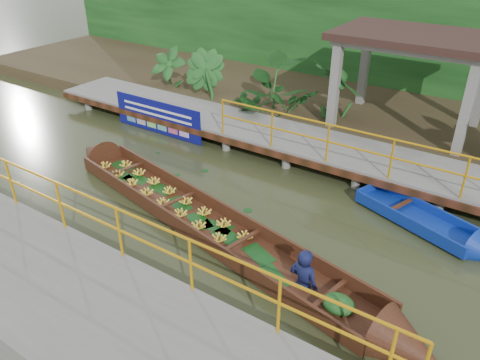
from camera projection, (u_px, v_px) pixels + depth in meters
The scene contains 10 objects.
ground at pixel (196, 199), 11.31m from camera, with size 80.00×80.00×0.00m, color #2E341A.
land_strip at pixel (327, 102), 16.65m from camera, with size 30.00×8.00×0.45m, color #36281B.
far_dock at pixel (269, 134), 13.56m from camera, with size 16.00×2.06×1.66m.
near_dock at pixel (82, 313), 7.64m from camera, with size 18.00×2.40×1.73m.
pavilion at pixel (416, 47), 13.06m from camera, with size 4.40×3.00×3.00m.
foliage_backdrop at pixel (359, 39), 17.60m from camera, with size 30.00×0.80×4.00m, color #123B14.
vendor_boat at pixel (212, 224), 10.03m from camera, with size 10.69×3.24×2.05m.
moored_blue_boat at pixel (449, 235), 9.81m from camera, with size 3.34×1.87×0.78m.
blue_banner at pixel (157, 117), 14.52m from camera, with size 3.40×0.04×1.06m.
tropical_plants at pixel (320, 98), 14.25m from camera, with size 14.16×1.16×1.45m.
Camera 1 is at (6.26, -7.42, 5.92)m, focal length 35.00 mm.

